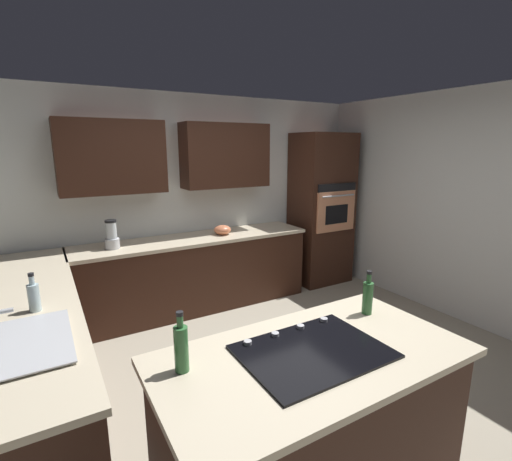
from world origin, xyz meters
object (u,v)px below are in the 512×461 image
object	(u,v)px
sink_unit	(24,343)
oil_bottle	(181,347)
wall_oven	(321,209)
cooktop	(312,351)
mixing_bowl	(222,230)
blender	(112,236)
dish_soap_bottle	(34,296)
second_bottle	(368,297)

from	to	relation	value
sink_unit	oil_bottle	world-z (taller)	oil_bottle
wall_oven	cooktop	world-z (taller)	wall_oven
sink_unit	mixing_bowl	bearing A→B (deg)	-138.38
sink_unit	wall_oven	bearing A→B (deg)	-153.07
wall_oven	cooktop	bearing A→B (deg)	49.20
sink_unit	mixing_bowl	xyz separation A→B (m)	(-2.08, -1.85, 0.04)
wall_oven	oil_bottle	bearing A→B (deg)	40.12
cooktop	mixing_bowl	distance (m)	2.80
blender	dish_soap_bottle	world-z (taller)	blender
wall_oven	sink_unit	xyz separation A→B (m)	(3.68, 1.87, -0.16)
wall_oven	blender	size ratio (longest dim) A/B	6.87
wall_oven	blender	world-z (taller)	wall_oven
wall_oven	cooktop	size ratio (longest dim) A/B	2.84
mixing_bowl	second_bottle	xyz separation A→B (m)	(0.14, 2.51, 0.06)
sink_unit	dish_soap_bottle	world-z (taller)	dish_soap_bottle
blender	oil_bottle	distance (m)	2.51
mixing_bowl	oil_bottle	distance (m)	2.88
wall_oven	dish_soap_bottle	xyz separation A→B (m)	(3.62, 1.39, -0.07)
blender	oil_bottle	bearing A→B (deg)	87.62
oil_bottle	blender	bearing A→B (deg)	-92.38
wall_oven	mixing_bowl	bearing A→B (deg)	0.78
blender	mixing_bowl	xyz separation A→B (m)	(-1.30, 0.00, -0.08)
cooktop	wall_oven	bearing A→B (deg)	-130.80
blender	wall_oven	bearing A→B (deg)	-179.57
cooktop	oil_bottle	world-z (taller)	oil_bottle
wall_oven	cooktop	distance (m)	3.60
oil_bottle	second_bottle	world-z (taller)	oil_bottle
sink_unit	dish_soap_bottle	size ratio (longest dim) A/B	2.64
cooktop	second_bottle	world-z (taller)	second_bottle
dish_soap_bottle	sink_unit	bearing A→B (deg)	83.05
sink_unit	mixing_bowl	distance (m)	2.78
sink_unit	blender	size ratio (longest dim) A/B	2.23
sink_unit	blender	distance (m)	2.01
wall_oven	second_bottle	size ratio (longest dim) A/B	7.38
dish_soap_bottle	wall_oven	bearing A→B (deg)	-159.01
wall_oven	mixing_bowl	world-z (taller)	wall_oven
dish_soap_bottle	oil_bottle	world-z (taller)	oil_bottle
second_bottle	dish_soap_bottle	bearing A→B (deg)	-31.36
mixing_bowl	cooktop	bearing A→B (deg)	74.49
oil_bottle	mixing_bowl	bearing A→B (deg)	-119.23
blender	mixing_bowl	distance (m)	1.30
cooktop	mixing_bowl	bearing A→B (deg)	-105.51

